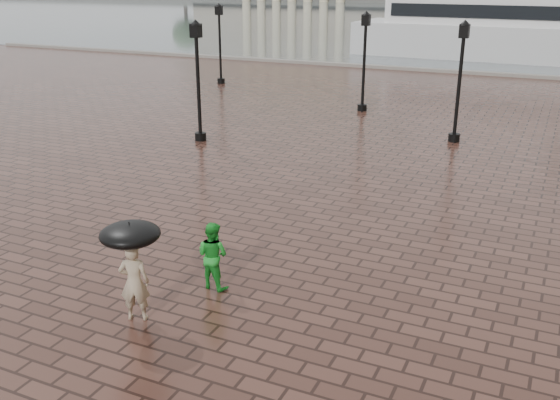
{
  "coord_description": "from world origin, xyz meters",
  "views": [
    {
      "loc": [
        6.78,
        -10.17,
        6.13
      ],
      "look_at": [
        1.31,
        1.61,
        1.4
      ],
      "focal_mm": 40.0,
      "sensor_mm": 36.0,
      "label": 1
    }
  ],
  "objects_px": {
    "child_pedestrian": "(213,255)",
    "street_lamps": "(370,62)",
    "adult_pedestrian": "(134,282)",
    "ferry_near": "(531,25)"
  },
  "relations": [
    {
      "from": "street_lamps",
      "to": "ferry_near",
      "type": "height_order",
      "value": "ferry_near"
    },
    {
      "from": "adult_pedestrian",
      "to": "child_pedestrian",
      "type": "bearing_deg",
      "value": -134.83
    },
    {
      "from": "street_lamps",
      "to": "child_pedestrian",
      "type": "bearing_deg",
      "value": -82.79
    },
    {
      "from": "street_lamps",
      "to": "adult_pedestrian",
      "type": "distance_m",
      "value": 19.7
    },
    {
      "from": "street_lamps",
      "to": "adult_pedestrian",
      "type": "height_order",
      "value": "street_lamps"
    },
    {
      "from": "street_lamps",
      "to": "child_pedestrian",
      "type": "distance_m",
      "value": 18.07
    },
    {
      "from": "child_pedestrian",
      "to": "ferry_near",
      "type": "xyz_separation_m",
      "value": [
        2.88,
        41.27,
        1.85
      ]
    },
    {
      "from": "child_pedestrian",
      "to": "street_lamps",
      "type": "bearing_deg",
      "value": -75.57
    },
    {
      "from": "ferry_near",
      "to": "adult_pedestrian",
      "type": "bearing_deg",
      "value": -91.87
    },
    {
      "from": "street_lamps",
      "to": "adult_pedestrian",
      "type": "bearing_deg",
      "value": -85.32
    }
  ]
}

